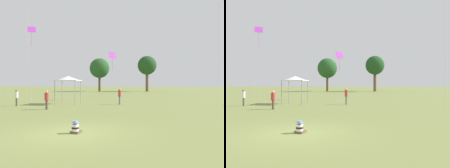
{
  "view_description": "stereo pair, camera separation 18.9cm",
  "coord_description": "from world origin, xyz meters",
  "views": [
    {
      "loc": [
        3.98,
        -8.89,
        2.2
      ],
      "look_at": [
        0.04,
        7.41,
        2.16
      ],
      "focal_mm": 35.0,
      "sensor_mm": 36.0,
      "label": 1
    },
    {
      "loc": [
        4.17,
        -8.85,
        2.2
      ],
      "look_at": [
        0.04,
        7.41,
        2.16
      ],
      "focal_mm": 35.0,
      "sensor_mm": 36.0,
      "label": 2
    }
  ],
  "objects": [
    {
      "name": "ground_plane",
      "position": [
        0.0,
        0.0,
        0.0
      ],
      "size": [
        300.0,
        300.0,
        0.0
      ],
      "primitive_type": "plane",
      "color": "olive"
    },
    {
      "name": "seated_toddler",
      "position": [
        0.14,
        0.11,
        0.23
      ],
      "size": [
        0.42,
        0.51,
        0.56
      ],
      "rotation": [
        0.0,
        0.0,
        -0.08
      ],
      "color": "brown",
      "rests_on": "ground"
    },
    {
      "name": "person_standing_1",
      "position": [
        -0.6,
        13.46,
        1.04
      ],
      "size": [
        0.43,
        0.43,
        1.71
      ],
      "rotation": [
        0.0,
        0.0,
        2.22
      ],
      "color": "slate",
      "rests_on": "ground"
    },
    {
      "name": "person_standing_2",
      "position": [
        -5.74,
        7.75,
        0.95
      ],
      "size": [
        0.49,
        0.49,
        1.6
      ],
      "rotation": [
        0.0,
        0.0,
        0.52
      ],
      "color": "brown",
      "rests_on": "ground"
    },
    {
      "name": "person_standing_4",
      "position": [
        -10.07,
        9.59,
        0.98
      ],
      "size": [
        0.43,
        0.43,
        1.62
      ],
      "rotation": [
        0.0,
        0.0,
        5.61
      ],
      "color": "brown",
      "rests_on": "ground"
    },
    {
      "name": "canopy_tent",
      "position": [
        -6.1,
        12.78,
        2.72
      ],
      "size": [
        2.66,
        2.66,
        3.01
      ],
      "rotation": [
        0.0,
        0.0,
        0.11
      ],
      "color": "white",
      "rests_on": "ground"
    },
    {
      "name": "kite_0",
      "position": [
        -3.05,
        20.47,
        6.0
      ],
      "size": [
        1.11,
        1.06,
        6.6
      ],
      "rotation": [
        0.0,
        0.0,
        6.21
      ],
      "color": "#B738C6",
      "rests_on": "ground"
    },
    {
      "name": "kite_1",
      "position": [
        -10.84,
        13.21,
        8.14
      ],
      "size": [
        1.08,
        0.97,
        8.78
      ],
      "rotation": [
        0.0,
        0.0,
        6.07
      ],
      "color": "#B738C6",
      "rests_on": "ground"
    },
    {
      "name": "distant_tree_0",
      "position": [
        -0.8,
        52.57,
        7.18
      ],
      "size": [
        5.25,
        5.25,
        9.92
      ],
      "color": "brown",
      "rests_on": "ground"
    },
    {
      "name": "distant_tree_1",
      "position": [
        -13.86,
        49.95,
        6.5
      ],
      "size": [
        5.55,
        5.55,
        9.32
      ],
      "color": "brown",
      "rests_on": "ground"
    }
  ]
}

